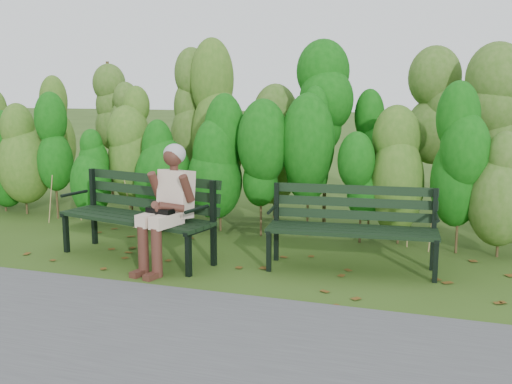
% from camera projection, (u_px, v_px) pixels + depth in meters
% --- Properties ---
extents(ground, '(80.00, 80.00, 0.00)m').
position_uv_depth(ground, '(246.00, 265.00, 6.52)').
color(ground, '#2C4613').
extents(footpath, '(60.00, 2.50, 0.01)m').
position_uv_depth(footpath, '(149.00, 347.00, 4.46)').
color(footpath, '#474749').
rests_on(footpath, ground).
extents(hedge_band, '(11.04, 1.67, 2.42)m').
position_uv_depth(hedge_band, '(291.00, 136.00, 8.04)').
color(hedge_band, '#47381E').
rests_on(hedge_band, ground).
extents(leaf_litter, '(5.99, 2.28, 0.01)m').
position_uv_depth(leaf_litter, '(244.00, 266.00, 6.47)').
color(leaf_litter, brown).
rests_on(leaf_litter, ground).
extents(bench_left, '(1.96, 1.00, 0.94)m').
position_uv_depth(bench_left, '(142.00, 209.00, 6.76)').
color(bench_left, black).
rests_on(bench_left, ground).
extents(bench_right, '(1.80, 0.74, 0.88)m').
position_uv_depth(bench_right, '(352.00, 221.00, 6.32)').
color(bench_right, black).
rests_on(bench_right, ground).
extents(seated_woman, '(0.54, 0.80, 1.32)m').
position_uv_depth(seated_woman, '(168.00, 199.00, 6.29)').
color(seated_woman, beige).
rests_on(seated_woman, ground).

